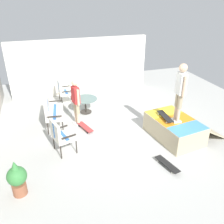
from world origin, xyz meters
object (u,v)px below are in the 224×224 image
Objects in this scene: person_skater at (180,89)px; skate_ramp at (175,128)px; patio_chair_by_wall at (60,134)px; patio_table at (85,103)px; potted_plant at (17,178)px; skateboard_spare at (167,164)px; skateboard_by_bench at (85,127)px; skateboard_on_ramp at (165,116)px; patio_chair_near_house at (63,90)px; person_watching at (76,99)px; patio_bench at (51,109)px.

skate_ramp is at bearing -33.02° from person_skater.
patio_chair_by_wall is 2.61m from patio_table.
skateboard_spare is at bearing -92.99° from potted_plant.
skateboard_by_bench is 3.14m from potted_plant.
skateboard_on_ramp reaches higher than skateboard_spare.
person_watching is at bearing -173.13° from patio_chair_near_house.
potted_plant is (-0.93, 4.54, -1.23)m from person_skater.
patio_chair_by_wall is at bearing 153.94° from person_watching.
skateboard_on_ramp is at bearing 69.57° from skate_ramp.
patio_chair_near_house is 0.62× the size of person_watching.
skateboard_on_ramp is (-3.48, -2.68, 0.12)m from patio_chair_near_house.
patio_chair_by_wall is at bearing -40.23° from potted_plant.
patio_chair_by_wall is at bearing 85.70° from skate_ramp.
patio_table is 3.73m from person_skater.
person_skater is 4.80m from potted_plant.
person_watching is at bearing 149.92° from patio_table.
skate_ramp is 4.74m from potted_plant.
patio_table reaches higher than skateboard_by_bench.
patio_chair_by_wall reaches higher than skateboard_spare.
patio_table is 4.06m from skateboard_spare.
patio_chair_by_wall is 1.13× the size of patio_table.
patio_table is at bearing 39.07° from skateboard_on_ramp.
patio_chair_by_wall is 1.26× the size of skateboard_on_ramp.
skate_ramp is at bearing -94.30° from patio_chair_by_wall.
patio_bench reaches higher than skateboard_by_bench.
patio_chair_near_house is 4.40m from skateboard_on_ramp.
skateboard_on_ramp is (-0.14, -3.19, 0.12)m from patio_chair_by_wall.
patio_table is at bearing -27.51° from patio_chair_by_wall.
person_skater is at bearing -140.28° from patio_table.
patio_table is 0.51× the size of person_skater.
potted_plant is at bearing 160.80° from patio_chair_near_house.
skate_ramp is 2.18× the size of patio_chair_near_house.
patio_table is at bearing 39.72° from person_skater.
person_watching is 3.63m from skateboard_spare.
person_skater is at bearing -141.84° from patio_chair_near_house.
skateboard_by_bench is 1.00× the size of skateboard_spare.
person_watching reaches higher than skate_ramp.
patio_bench is at bearing 59.81° from person_skater.
skateboard_by_bench is at bearing -157.75° from person_watching.
person_watching is 1.78× the size of potted_plant.
skate_ramp is at bearing -138.03° from patio_table.
skateboard_spare is (-3.81, -1.38, -0.32)m from patio_table.
skateboard_on_ramp is (-1.82, -3.29, 0.12)m from patio_bench.
potted_plant reaches higher than skateboard_on_ramp.
patio_chair_by_wall is (-3.34, 0.51, 0.00)m from patio_chair_near_house.
patio_chair_near_house is 1.24× the size of skateboard_by_bench.
skateboard_by_bench is at bearing -121.21° from patio_bench.
skate_ramp is 4.11m from patio_bench.
patio_table is at bearing -13.08° from skateboard_by_bench.
person_skater is (-2.06, -3.54, 1.08)m from patio_bench.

